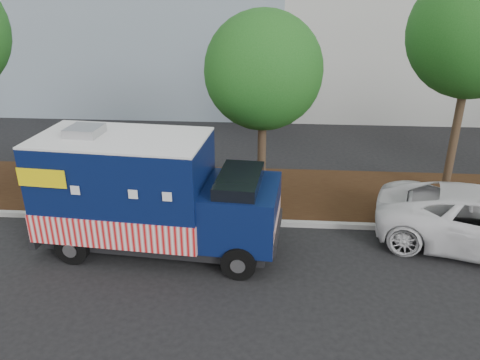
{
  "coord_description": "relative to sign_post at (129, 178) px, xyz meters",
  "views": [
    {
      "loc": [
        1.63,
        -10.7,
        6.63
      ],
      "look_at": [
        0.8,
        0.6,
        1.76
      ],
      "focal_mm": 35.0,
      "sensor_mm": 36.0,
      "label": 1
    }
  ],
  "objects": [
    {
      "name": "ground",
      "position": [
        2.6,
        -1.77,
        -1.2
      ],
      "size": [
        120.0,
        120.0,
        0.0
      ],
      "primitive_type": "plane",
      "color": "black",
      "rests_on": "ground"
    },
    {
      "name": "curb",
      "position": [
        2.6,
        -0.37,
        -1.12
      ],
      "size": [
        120.0,
        0.18,
        0.15
      ],
      "primitive_type": "cube",
      "color": "#9E9E99",
      "rests_on": "ground"
    },
    {
      "name": "mulch_strip",
      "position": [
        2.6,
        1.73,
        -1.12
      ],
      "size": [
        120.0,
        4.0,
        0.15
      ],
      "primitive_type": "cube",
      "color": "black",
      "rests_on": "ground"
    },
    {
      "name": "tree_b",
      "position": [
        3.9,
        1.25,
        2.99
      ],
      "size": [
        3.47,
        3.47,
        5.94
      ],
      "color": "#38281C",
      "rests_on": "ground"
    },
    {
      "name": "tree_c",
      "position": [
        9.96,
        2.1,
        3.99
      ],
      "size": [
        3.81,
        3.81,
        7.11
      ],
      "color": "#38281C",
      "rests_on": "ground"
    },
    {
      "name": "sign_post",
      "position": [
        0.0,
        0.0,
        0.0
      ],
      "size": [
        0.06,
        0.06,
        2.4
      ],
      "primitive_type": "cube",
      "color": "#473828",
      "rests_on": "ground"
    },
    {
      "name": "food_truck",
      "position": [
        1.02,
        -1.8,
        0.29
      ],
      "size": [
        6.41,
        2.85,
        3.29
      ],
      "rotation": [
        0.0,
        0.0,
        -0.09
      ],
      "color": "black",
      "rests_on": "ground"
    }
  ]
}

